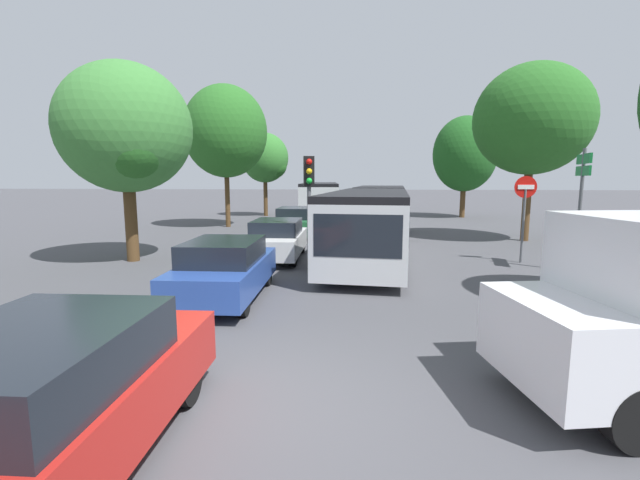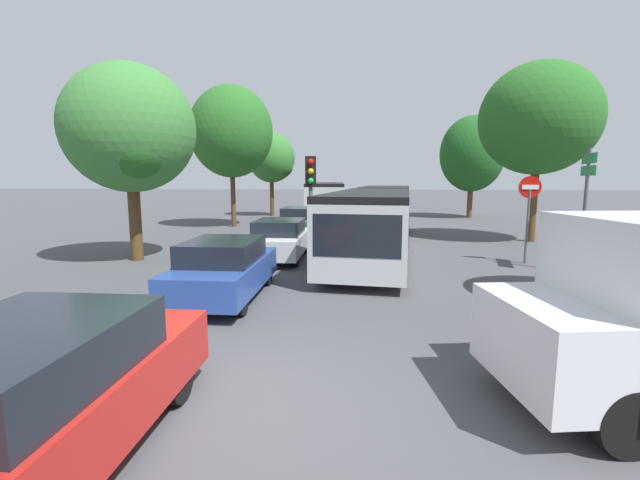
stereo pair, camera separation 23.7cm
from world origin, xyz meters
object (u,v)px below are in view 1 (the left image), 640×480
object	(u,v)px
tree_left_mid	(126,131)
articulated_bus	(375,213)
tree_right_far	(466,156)
tree_left_far	(227,134)
queued_car_green	(296,222)
traffic_light	(309,187)
queued_car_red	(45,403)
direction_sign_post	(582,185)
tree_right_mid	(534,122)
no_entry_sign	(524,205)
queued_car_white	(277,239)
queued_car_blue	(225,269)
tree_left_distant	(266,159)
city_bus_rear	(320,197)

from	to	relation	value
tree_left_mid	articulated_bus	bearing A→B (deg)	27.05
tree_right_far	tree_left_far	bearing A→B (deg)	-154.03
queued_car_green	traffic_light	distance (m)	7.21
queued_car_red	tree_left_mid	xyz separation A→B (m)	(-4.65, 10.04, 3.49)
direction_sign_post	tree_right_mid	size ratio (longest dim) A/B	0.47
articulated_bus	no_entry_sign	world-z (taller)	no_entry_sign
traffic_light	tree_left_mid	size ratio (longest dim) A/B	0.53
articulated_bus	direction_sign_post	size ratio (longest dim) A/B	4.39
queued_car_red	tree_right_far	distance (m)	29.62
queued_car_white	no_entry_sign	distance (m)	8.18
no_entry_sign	traffic_light	bearing A→B (deg)	-77.49
queued_car_white	queued_car_green	world-z (taller)	queued_car_green
queued_car_white	tree_left_mid	size ratio (longest dim) A/B	0.62
traffic_light	tree_right_far	bearing A→B (deg)	144.17
tree_right_mid	tree_right_far	xyz separation A→B (m)	(-0.07, 11.40, -0.83)
queued_car_red	traffic_light	xyz separation A→B (m)	(1.30, 9.48, 1.76)
articulated_bus	queued_car_blue	size ratio (longest dim) A/B	3.97
tree_right_mid	direction_sign_post	bearing A→B (deg)	-98.89
tree_left_far	tree_left_distant	distance (m)	7.24
queued_car_red	tree_left_distant	xyz separation A→B (m)	(-3.92, 27.55, 3.37)
tree_right_mid	tree_right_far	distance (m)	11.43
no_entry_sign	tree_right_far	distance (m)	16.89
direction_sign_post	tree_right_mid	xyz separation A→B (m)	(1.01, 6.46, 2.56)
queued_car_blue	queued_car_green	bearing A→B (deg)	-2.29
tree_left_distant	no_entry_sign	bearing A→B (deg)	-53.94
city_bus_rear	queued_car_green	distance (m)	11.84
tree_left_distant	direction_sign_post	bearing A→B (deg)	-53.58
queued_car_white	tree_left_far	bearing A→B (deg)	24.18
articulated_bus	traffic_light	distance (m)	5.32
queued_car_white	tree_right_mid	bearing A→B (deg)	-63.97
articulated_bus	traffic_light	xyz separation A→B (m)	(-2.17, -4.71, 1.16)
queued_car_red	tree_left_mid	bearing A→B (deg)	23.31
queued_car_blue	no_entry_sign	size ratio (longest dim) A/B	1.41
queued_car_white	traffic_light	xyz separation A→B (m)	(1.26, -1.39, 1.81)
queued_car_blue	tree_left_far	world-z (taller)	tree_left_far
tree_right_far	direction_sign_post	bearing A→B (deg)	-93.03
articulated_bus	traffic_light	world-z (taller)	traffic_light
articulated_bus	tree_right_far	world-z (taller)	tree_right_far
articulated_bus	tree_right_far	xyz separation A→B (m)	(6.70, 13.40, 2.94)
queued_car_green	tree_left_far	xyz separation A→B (m)	(-4.46, 4.09, 4.46)
queued_car_blue	tree_left_mid	distance (m)	6.98
queued_car_blue	traffic_light	distance (m)	4.24
queued_car_red	traffic_light	size ratio (longest dim) A/B	1.25
queued_car_green	queued_car_white	bearing A→B (deg)	179.91
queued_car_red	queued_car_green	world-z (taller)	queued_car_red
queued_car_white	queued_car_green	size ratio (longest dim) A/B	0.96
direction_sign_post	tree_left_mid	size ratio (longest dim) A/B	0.56
queued_car_red	queued_car_green	xyz separation A→B (m)	(-0.10, 16.32, -0.03)
articulated_bus	queued_car_white	bearing A→B (deg)	-40.72
tree_right_far	queued_car_green	bearing A→B (deg)	-132.34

